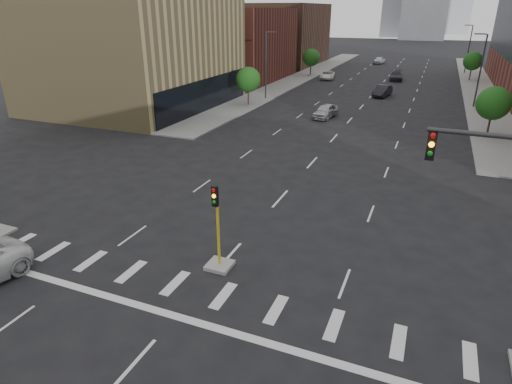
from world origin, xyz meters
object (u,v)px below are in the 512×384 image
Objects in this scene: car_near_left at (325,111)px; car_mid_right at (382,91)px; car_far_left at (327,75)px; car_distant at (379,60)px; car_deep_right at (396,76)px; median_traffic_signal at (219,250)px.

car_near_left is 0.96× the size of car_mid_right.
car_mid_right is 17.74m from car_far_left.
car_mid_right is 42.40m from car_distant.
car_far_left is (-11.47, 13.53, -0.07)m from car_mid_right.
car_near_left is at bearing -95.56° from car_mid_right.
car_mid_right is (4.46, 16.35, 0.01)m from car_near_left.
car_deep_right is (11.72, 3.43, 0.06)m from car_far_left.
car_deep_right is at bearing 7.30° from car_far_left.
median_traffic_signal is 66.55m from car_deep_right.
car_distant is at bearing 98.48° from car_deep_right.
car_far_left is at bearing -169.28° from car_deep_right.
car_deep_right is 25.79m from car_distant.
median_traffic_signal is 0.91× the size of car_mid_right.
car_distant reaches higher than car_deep_right.
median_traffic_signal is 0.95× the size of car_near_left.
car_deep_right is at bearing 88.49° from median_traffic_signal.
car_distant is (-6.27, 25.02, 0.01)m from car_deep_right.
car_deep_right is 1.16× the size of car_distant.
car_mid_right is 0.89× the size of car_deep_right.
car_mid_right reaches higher than car_deep_right.
car_near_left is at bearing 95.08° from median_traffic_signal.
car_deep_right reaches higher than car_near_left.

